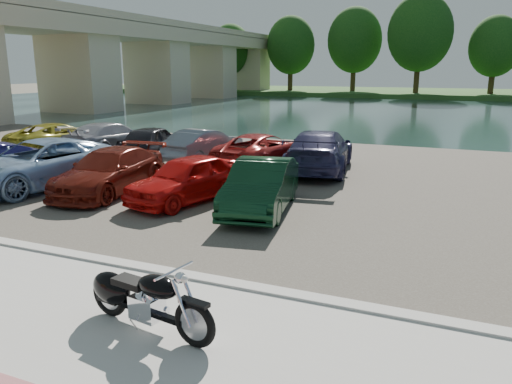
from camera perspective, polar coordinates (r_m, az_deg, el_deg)
ground at (r=7.55m, az=-11.89°, el=-16.35°), size 200.00×200.00×0.00m
promenade at (r=6.86m, az=-16.95°, el=-19.57°), size 60.00×6.00×0.10m
kerb at (r=9.03m, az=-4.57°, el=-10.29°), size 60.00×0.30×0.14m
parking_lot at (r=17.14m, az=9.47°, el=1.13°), size 60.00×18.00×0.04m
river at (r=45.59m, az=18.33°, el=8.52°), size 120.00×40.00×0.00m
far_bank at (r=77.45m, az=20.54°, el=10.53°), size 120.00×24.00×0.60m
bridge at (r=56.23m, az=-11.90°, el=15.45°), size 7.00×56.00×8.55m
far_trees at (r=71.16m, az=24.40°, el=15.77°), size 70.25×10.68×12.52m
motorcycle at (r=7.55m, az=-13.28°, el=-11.58°), size 2.32×0.80×1.05m
car_2 at (r=17.40m, az=-23.47°, el=2.97°), size 3.55×5.87×1.52m
car_3 at (r=15.95m, az=-16.41°, el=2.29°), size 2.26×4.71×1.33m
car_4 at (r=14.39m, az=-7.89°, el=1.53°), size 2.48×4.17×1.33m
car_5 at (r=13.28m, az=0.58°, el=0.68°), size 2.17×4.33×1.36m
car_6 at (r=25.02m, az=-21.70°, el=5.89°), size 2.63×4.84×1.29m
car_7 at (r=23.63m, az=-16.30°, el=6.00°), size 2.25×4.86×1.38m
car_8 at (r=21.78m, az=-11.75°, el=5.67°), size 2.30×4.31×1.40m
car_9 at (r=20.82m, az=-5.97°, el=5.39°), size 1.99×4.15×1.31m
car_10 at (r=19.56m, az=0.57°, el=4.86°), size 2.71×4.84×1.28m
car_11 at (r=18.65m, az=7.28°, el=4.71°), size 2.93×5.57×1.54m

